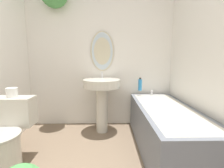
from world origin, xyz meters
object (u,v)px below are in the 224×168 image
object	(u,v)px
pedestal_sink	(102,93)
bathtub	(166,128)
toilet	(4,140)
shampoo_bottle	(140,85)
toilet_paper_roll	(12,93)

from	to	relation	value
pedestal_sink	bathtub	size ratio (longest dim) A/B	0.57
bathtub	toilet	bearing A→B (deg)	-168.92
pedestal_sink	bathtub	world-z (taller)	pedestal_sink
bathtub	pedestal_sink	bearing A→B (deg)	146.36
toilet	bathtub	xyz separation A→B (m)	(1.70, 0.33, -0.04)
bathtub	shampoo_bottle	world-z (taller)	shampoo_bottle
bathtub	shampoo_bottle	xyz separation A→B (m)	(-0.19, 0.68, 0.42)
bathtub	toilet_paper_roll	world-z (taller)	toilet_paper_roll
pedestal_sink	shampoo_bottle	bearing A→B (deg)	15.34
shampoo_bottle	toilet_paper_roll	xyz separation A→B (m)	(-1.51, -0.81, 0.04)
toilet	pedestal_sink	size ratio (longest dim) A/B	0.77
pedestal_sink	shampoo_bottle	distance (m)	0.63
pedestal_sink	toilet	bearing A→B (deg)	-137.01
toilet	shampoo_bottle	world-z (taller)	shampoo_bottle
shampoo_bottle	toilet_paper_roll	distance (m)	1.72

